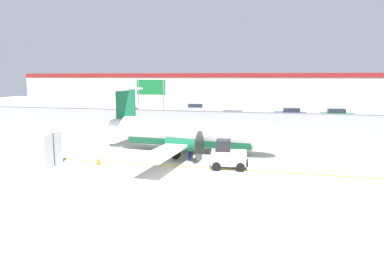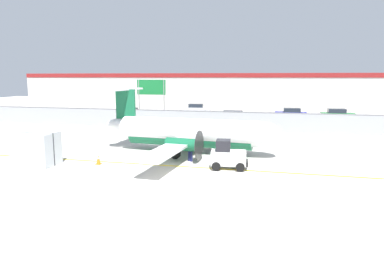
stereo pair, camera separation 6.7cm
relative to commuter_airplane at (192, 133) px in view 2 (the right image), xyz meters
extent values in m
plane|color=#BCB7AD|center=(0.71, -6.10, -1.60)|extent=(140.00, 140.00, 0.00)
cube|color=yellow|center=(0.71, -4.10, -1.60)|extent=(84.00, 0.20, 0.01)
cube|color=gray|center=(0.71, 11.90, -0.60)|extent=(98.00, 0.04, 2.00)
cylinder|color=slate|center=(0.71, 11.90, 0.45)|extent=(98.00, 0.10, 0.10)
cube|color=#38383A|center=(0.71, 23.40, -1.54)|extent=(98.00, 17.00, 0.12)
cube|color=beige|center=(0.71, 41.90, 1.65)|extent=(91.00, 8.00, 6.50)
cube|color=maroon|center=(0.71, 37.90, 4.50)|extent=(91.00, 0.20, 0.80)
cylinder|color=white|center=(-0.25, 0.02, 0.15)|extent=(10.97, 2.80, 1.90)
ellipsoid|color=white|center=(5.43, -0.45, 0.15)|extent=(2.65, 2.01, 1.80)
ellipsoid|color=white|center=(-5.94, 0.50, 0.35)|extent=(3.14, 1.30, 1.05)
cylinder|color=#145938|center=(-0.25, 0.02, -0.38)|extent=(9.83, 2.29, 1.48)
cube|color=white|center=(-0.15, 0.01, -0.42)|extent=(2.93, 16.08, 0.18)
cylinder|color=#145938|center=(0.26, 2.59, -0.42)|extent=(2.27, 1.08, 0.90)
cone|color=black|center=(1.41, 2.49, -0.42)|extent=(0.49, 0.48, 0.44)
cylinder|color=#262626|center=(1.56, 2.48, -0.42)|extent=(0.21, 2.10, 2.10)
cylinder|color=#145938|center=(-0.17, -2.60, -0.42)|extent=(2.27, 1.08, 0.90)
cone|color=black|center=(0.98, -2.69, -0.42)|extent=(0.49, 0.48, 0.44)
cylinder|color=#262626|center=(1.13, -2.70, -0.42)|extent=(0.21, 2.10, 2.10)
cube|color=#145938|center=(-5.66, 0.47, 1.70)|extent=(1.71, 0.32, 3.10)
cube|color=white|center=(-5.80, 0.48, 3.25)|extent=(1.50, 4.87, 0.14)
cylinder|color=#59595B|center=(3.56, -0.30, -0.82)|extent=(0.15, 0.15, 0.97)
cylinder|color=black|center=(3.56, -0.30, -1.30)|extent=(0.62, 0.27, 0.60)
cylinder|color=#59595B|center=(-0.37, 2.25, -0.78)|extent=(0.15, 0.15, 0.90)
cylinder|color=black|center=(-0.37, 2.25, -1.22)|extent=(0.78, 0.28, 0.76)
cylinder|color=#59595B|center=(-0.73, -2.16, -0.78)|extent=(0.15, 0.15, 0.90)
cylinder|color=black|center=(-0.73, -2.16, -1.22)|extent=(0.78, 0.28, 0.76)
cube|color=silver|center=(3.32, -3.96, -0.87)|extent=(2.29, 1.29, 0.90)
cube|color=black|center=(2.97, -4.00, -0.07)|extent=(0.98, 1.08, 0.70)
cube|color=black|center=(4.47, -3.86, -1.17)|extent=(0.26, 1.11, 0.30)
cylinder|color=black|center=(4.01, -3.30, -1.32)|extent=(0.57, 0.23, 0.56)
cylinder|color=black|center=(4.12, -4.50, -1.32)|extent=(0.57, 0.23, 0.56)
cylinder|color=black|center=(2.52, -3.43, -1.32)|extent=(0.57, 0.23, 0.56)
cylinder|color=black|center=(2.63, -4.63, -1.32)|extent=(0.57, 0.23, 0.56)
cylinder|color=#191E4C|center=(0.57, -2.63, -1.18)|extent=(0.21, 0.21, 0.85)
cylinder|color=#191E4C|center=(0.39, -2.55, -1.18)|extent=(0.21, 0.21, 0.85)
cylinder|color=yellow|center=(0.48, -2.59, -0.45)|extent=(0.45, 0.45, 0.60)
cylinder|color=yellow|center=(0.68, -2.68, -0.42)|extent=(0.13, 0.13, 0.55)
cylinder|color=yellow|center=(0.28, -2.50, -0.42)|extent=(0.13, 0.13, 0.55)
sphere|color=tan|center=(0.48, -2.59, -0.01)|extent=(0.22, 0.22, 0.22)
cube|color=#B7BCC1|center=(-9.17, -5.96, -0.50)|extent=(2.50, 2.12, 2.20)
cube|color=#333338|center=(-9.17, -5.96, -0.50)|extent=(2.44, 0.20, 2.20)
cube|color=orange|center=(-5.38, -4.79, -1.58)|extent=(0.36, 0.36, 0.04)
cone|color=orange|center=(-5.38, -4.79, -1.26)|extent=(0.28, 0.28, 0.60)
cylinder|color=white|center=(-5.38, -4.79, -1.18)|extent=(0.17, 0.17, 0.08)
cube|color=orange|center=(-1.84, 2.05, -1.58)|extent=(0.36, 0.36, 0.04)
cone|color=orange|center=(-1.84, 2.05, -1.26)|extent=(0.28, 0.28, 0.60)
cylinder|color=white|center=(-1.84, 2.05, -1.18)|extent=(0.17, 0.17, 0.08)
cube|color=orange|center=(-1.36, 0.35, -1.58)|extent=(0.36, 0.36, 0.04)
cone|color=orange|center=(-1.36, 0.35, -1.26)|extent=(0.28, 0.28, 0.60)
cylinder|color=white|center=(-1.36, 0.35, -1.18)|extent=(0.17, 0.17, 0.08)
cube|color=#B28C19|center=(-13.25, 17.88, -0.86)|extent=(4.25, 1.84, 0.80)
cube|color=#262D38|center=(-13.10, 17.89, -0.18)|extent=(2.25, 1.63, 0.56)
cylinder|color=black|center=(-14.62, 16.94, -1.18)|extent=(0.61, 0.22, 0.60)
cylinder|color=black|center=(-14.68, 18.74, -1.18)|extent=(0.61, 0.22, 0.60)
cylinder|color=black|center=(-11.82, 17.03, -1.18)|extent=(0.61, 0.22, 0.60)
cylinder|color=black|center=(-11.88, 18.83, -1.18)|extent=(0.61, 0.22, 0.60)
cube|color=silver|center=(-5.45, 26.59, -0.86)|extent=(4.34, 2.09, 0.80)
cube|color=#262D38|center=(-5.59, 26.58, -0.18)|extent=(2.34, 1.76, 0.56)
cylinder|color=black|center=(-4.14, 27.62, -1.18)|extent=(0.62, 0.26, 0.60)
cylinder|color=black|center=(-3.97, 25.83, -1.18)|extent=(0.62, 0.26, 0.60)
cylinder|color=black|center=(-6.92, 27.36, -1.18)|extent=(0.62, 0.26, 0.60)
cylinder|color=black|center=(-6.75, 25.56, -1.18)|extent=(0.62, 0.26, 0.60)
cube|color=slate|center=(1.03, 17.32, -0.86)|extent=(4.32, 2.02, 0.80)
cube|color=#262D38|center=(1.18, 17.31, -0.18)|extent=(2.31, 1.72, 0.56)
cylinder|color=black|center=(-0.43, 16.53, -1.18)|extent=(0.61, 0.25, 0.60)
cylinder|color=black|center=(-0.29, 18.33, -1.18)|extent=(0.61, 0.25, 0.60)
cylinder|color=black|center=(2.36, 16.32, -1.18)|extent=(0.61, 0.25, 0.60)
cylinder|color=black|center=(2.50, 18.11, -1.18)|extent=(0.61, 0.25, 0.60)
cube|color=navy|center=(8.40, 22.59, -0.86)|extent=(4.21, 1.72, 0.80)
cube|color=#262D38|center=(8.55, 22.59, -0.18)|extent=(2.21, 1.57, 0.56)
cylinder|color=black|center=(7.01, 21.68, -1.18)|extent=(0.60, 0.20, 0.60)
cylinder|color=black|center=(7.00, 23.48, -1.18)|extent=(0.60, 0.20, 0.60)
cylinder|color=black|center=(9.81, 21.69, -1.18)|extent=(0.60, 0.20, 0.60)
cylinder|color=black|center=(9.80, 23.49, -1.18)|extent=(0.60, 0.20, 0.60)
cube|color=#19662D|center=(14.41, 22.92, -0.86)|extent=(4.21, 1.74, 0.80)
cube|color=#262D38|center=(14.26, 22.92, -0.18)|extent=(2.21, 1.58, 0.56)
cylinder|color=black|center=(15.81, 23.83, -1.18)|extent=(0.60, 0.21, 0.60)
cylinder|color=black|center=(15.82, 22.03, -1.18)|extent=(0.60, 0.21, 0.60)
cylinder|color=black|center=(13.01, 23.81, -1.18)|extent=(0.60, 0.21, 0.60)
cylinder|color=black|center=(13.02, 22.01, -1.18)|extent=(0.60, 0.21, 0.60)
cylinder|color=slate|center=(-9.95, 14.02, 1.15)|extent=(0.14, 0.14, 5.50)
cylinder|color=slate|center=(-6.75, 14.02, 1.15)|extent=(0.14, 0.14, 5.50)
cube|color=#14662D|center=(-8.35, 14.02, 3.00)|extent=(3.60, 0.10, 1.80)
camera|label=1|loc=(5.84, -25.26, 4.26)|focal=32.00mm
camera|label=2|loc=(5.90, -25.25, 4.26)|focal=32.00mm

